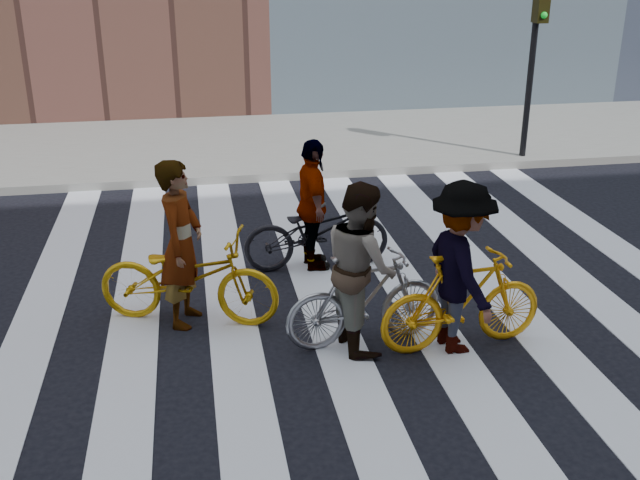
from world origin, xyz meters
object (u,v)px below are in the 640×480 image
object	(u,v)px
bike_yellow_right	(462,301)
bike_dark_rear	(317,232)
rider_mid	(361,266)
rider_rear	(313,206)
traffic_signal	(535,45)
bike_silver_mid	(365,299)
bike_yellow_left	(188,277)
rider_right	(460,268)
rider_left	(181,244)

from	to	relation	value
bike_yellow_right	bike_dark_rear	bearing A→B (deg)	20.37
rider_mid	rider_rear	distance (m)	2.09
traffic_signal	bike_silver_mid	distance (m)	8.06
bike_yellow_left	rider_mid	bearing A→B (deg)	-97.09
rider_mid	rider_right	world-z (taller)	rider_right
bike_yellow_right	rider_left	world-z (taller)	rider_left
bike_dark_rear	rider_right	xyz separation A→B (m)	(1.09, -2.35, 0.42)
bike_dark_rear	rider_left	bearing A→B (deg)	124.26
bike_silver_mid	rider_right	size ratio (longest dim) A/B	0.94
bike_yellow_left	bike_silver_mid	bearing A→B (deg)	-96.49
bike_yellow_left	bike_yellow_right	bearing A→B (deg)	-93.33
bike_yellow_right	rider_right	world-z (taller)	rider_right
bike_yellow_left	rider_left	world-z (taller)	rider_left
rider_left	bike_yellow_right	bearing A→B (deg)	-92.99
bike_yellow_right	rider_mid	distance (m)	1.13
rider_mid	traffic_signal	bearing A→B (deg)	-44.38
bike_yellow_left	bike_silver_mid	world-z (taller)	bike_yellow_left
traffic_signal	bike_yellow_left	distance (m)	8.69
bike_silver_mid	rider_left	bearing A→B (deg)	58.48
bike_yellow_left	bike_dark_rear	distance (m)	2.09
rider_left	rider_mid	bearing A→B (deg)	-96.49
bike_yellow_left	rider_right	distance (m)	3.00
traffic_signal	rider_rear	size ratio (longest dim) A/B	1.91
bike_silver_mid	rider_mid	xyz separation A→B (m)	(-0.05, -0.00, 0.38)
bike_yellow_left	bike_dark_rear	bearing A→B (deg)	-35.29
traffic_signal	rider_right	distance (m)	7.70
bike_silver_mid	bike_dark_rear	xyz separation A→B (m)	(-0.15, 2.08, -0.02)
bike_yellow_right	rider_rear	distance (m)	2.65
bike_yellow_left	rider_mid	world-z (taller)	rider_mid
bike_yellow_left	rider_rear	distance (m)	2.07
bike_silver_mid	rider_mid	distance (m)	0.39
rider_right	rider_mid	bearing A→B (deg)	69.31
bike_yellow_right	rider_right	xyz separation A→B (m)	(-0.05, 0.00, 0.38)
bike_dark_rear	rider_mid	xyz separation A→B (m)	(0.10, -2.08, 0.40)
bike_silver_mid	bike_dark_rear	bearing A→B (deg)	-3.28
traffic_signal	rider_rear	world-z (taller)	traffic_signal
rider_left	rider_mid	world-z (taller)	rider_left
bike_yellow_left	bike_silver_mid	xyz separation A→B (m)	(1.83, -0.84, -0.02)
rider_mid	rider_right	xyz separation A→B (m)	(0.98, -0.27, 0.02)
rider_left	bike_dark_rear	bearing A→B (deg)	-36.09
bike_silver_mid	rider_rear	size ratio (longest dim) A/B	1.00
bike_dark_rear	rider_rear	xyz separation A→B (m)	(-0.05, 0.00, 0.37)
rider_left	rider_rear	size ratio (longest dim) A/B	1.09
bike_dark_rear	rider_right	size ratio (longest dim) A/B	1.05
rider_mid	rider_rear	xyz separation A→B (m)	(-0.15, 2.08, -0.03)
bike_dark_rear	rider_rear	world-z (taller)	rider_rear
rider_left	rider_right	world-z (taller)	rider_left
bike_yellow_right	rider_rear	size ratio (longest dim) A/B	1.04
bike_dark_rear	rider_mid	size ratio (longest dim) A/B	1.06
bike_yellow_left	rider_right	world-z (taller)	rider_right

